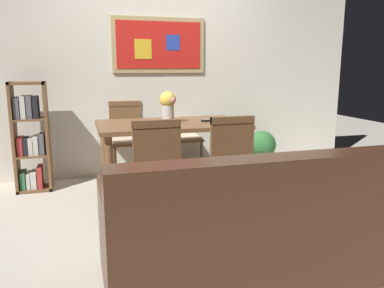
# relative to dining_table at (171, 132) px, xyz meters

# --- Properties ---
(ground_plane) EXTENTS (12.00, 12.00, 0.00)m
(ground_plane) POSITION_rel_dining_table_xyz_m (0.04, -0.57, -0.65)
(ground_plane) COLOR beige
(wall_back_with_painting) EXTENTS (5.20, 0.14, 2.60)m
(wall_back_with_painting) POSITION_rel_dining_table_xyz_m (0.04, 0.90, 0.65)
(wall_back_with_painting) COLOR silver
(wall_back_with_painting) RESTS_ON ground_plane
(dining_table) EXTENTS (1.48, 0.88, 0.75)m
(dining_table) POSITION_rel_dining_table_xyz_m (0.00, 0.00, 0.00)
(dining_table) COLOR brown
(dining_table) RESTS_ON ground_plane
(dining_chair_near_right) EXTENTS (0.40, 0.41, 0.91)m
(dining_chair_near_right) POSITION_rel_dining_table_xyz_m (0.32, -0.76, -0.12)
(dining_chair_near_right) COLOR brown
(dining_chair_near_right) RESTS_ON ground_plane
(dining_chair_near_left) EXTENTS (0.40, 0.41, 0.91)m
(dining_chair_near_left) POSITION_rel_dining_table_xyz_m (-0.33, -0.80, -0.12)
(dining_chair_near_left) COLOR brown
(dining_chair_near_left) RESTS_ON ground_plane
(dining_chair_far_left) EXTENTS (0.40, 0.41, 0.91)m
(dining_chair_far_left) POSITION_rel_dining_table_xyz_m (-0.37, 0.75, -0.12)
(dining_chair_far_left) COLOR brown
(dining_chair_far_left) RESTS_ON ground_plane
(dining_chair_far_right) EXTENTS (0.40, 0.41, 0.91)m
(dining_chair_far_right) POSITION_rel_dining_table_xyz_m (0.33, 0.78, -0.12)
(dining_chair_far_right) COLOR brown
(dining_chair_far_right) RESTS_ON ground_plane
(leather_couch) EXTENTS (1.80, 0.84, 0.84)m
(leather_couch) POSITION_rel_dining_table_xyz_m (0.08, -1.76, -0.34)
(leather_couch) COLOR #472819
(leather_couch) RESTS_ON ground_plane
(bookshelf) EXTENTS (0.36, 0.28, 1.16)m
(bookshelf) POSITION_rel_dining_table_xyz_m (-1.41, 0.52, -0.09)
(bookshelf) COLOR brown
(bookshelf) RESTS_ON ground_plane
(potted_ivy) EXTENTS (0.36, 0.36, 0.51)m
(potted_ivy) POSITION_rel_dining_table_xyz_m (1.34, 0.58, -0.36)
(potted_ivy) COLOR #B2ADA3
(potted_ivy) RESTS_ON ground_plane
(flower_vase) EXTENTS (0.18, 0.17, 0.32)m
(flower_vase) POSITION_rel_dining_table_xyz_m (-0.03, -0.03, 0.29)
(flower_vase) COLOR beige
(flower_vase) RESTS_ON dining_table
(tv_remote) EXTENTS (0.16, 0.04, 0.02)m
(tv_remote) POSITION_rel_dining_table_xyz_m (0.40, -0.04, 0.11)
(tv_remote) COLOR black
(tv_remote) RESTS_ON dining_table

